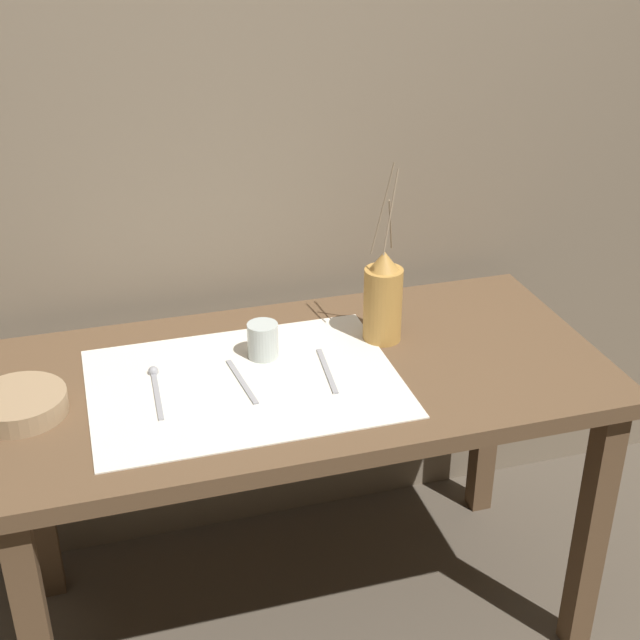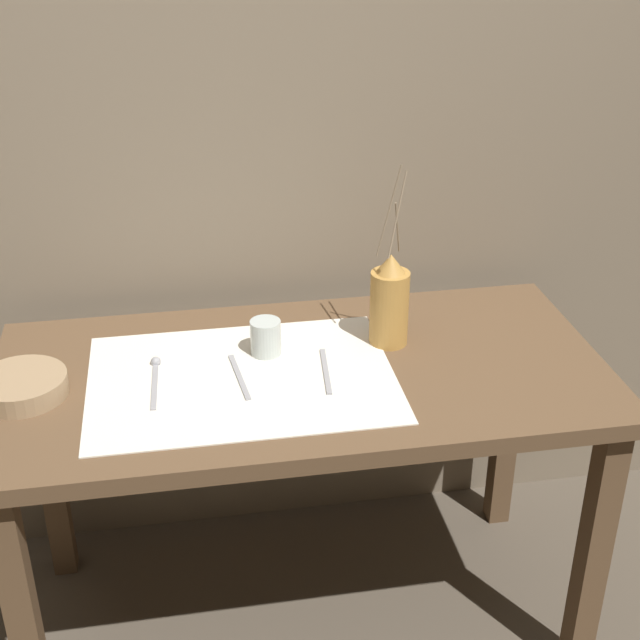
# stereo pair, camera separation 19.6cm
# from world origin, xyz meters

# --- Properties ---
(ground_plane) EXTENTS (12.00, 12.00, 0.00)m
(ground_plane) POSITION_xyz_m (0.00, 0.00, 0.00)
(ground_plane) COLOR brown
(stone_wall_back) EXTENTS (7.00, 0.06, 2.40)m
(stone_wall_back) POSITION_xyz_m (0.00, 0.45, 1.20)
(stone_wall_back) COLOR #7A6B56
(stone_wall_back) RESTS_ON ground_plane
(wooden_table) EXTENTS (1.39, 0.68, 0.75)m
(wooden_table) POSITION_xyz_m (0.00, 0.00, 0.65)
(wooden_table) COLOR brown
(wooden_table) RESTS_ON ground_plane
(linen_cloth) EXTENTS (0.68, 0.49, 0.00)m
(linen_cloth) POSITION_xyz_m (-0.14, -0.02, 0.75)
(linen_cloth) COLOR silver
(linen_cloth) RESTS_ON wooden_table
(pitcher_with_flowers) EXTENTS (0.09, 0.09, 0.44)m
(pitcher_with_flowers) POSITION_xyz_m (0.22, 0.09, 0.85)
(pitcher_with_flowers) COLOR #B7843D
(pitcher_with_flowers) RESTS_ON wooden_table
(wooden_bowl) EXTENTS (0.20, 0.20, 0.04)m
(wooden_bowl) POSITION_xyz_m (-0.61, -0.01, 0.77)
(wooden_bowl) COLOR #9E7F5B
(wooden_bowl) RESTS_ON wooden_table
(glass_tumbler_near) EXTENTS (0.07, 0.07, 0.08)m
(glass_tumbler_near) POSITION_xyz_m (-0.07, 0.08, 0.79)
(glass_tumbler_near) COLOR #B7C1BC
(glass_tumbler_near) RESTS_ON wooden_table
(spoon_inner) EXTENTS (0.03, 0.21, 0.02)m
(spoon_inner) POSITION_xyz_m (-0.33, 0.03, 0.75)
(spoon_inner) COLOR #939399
(spoon_inner) RESTS_ON wooden_table
(fork_inner) EXTENTS (0.03, 0.20, 0.00)m
(fork_inner) POSITION_xyz_m (-0.14, -0.02, 0.75)
(fork_inner) COLOR #939399
(fork_inner) RESTS_ON wooden_table
(knife_center) EXTENTS (0.03, 0.20, 0.00)m
(knife_center) POSITION_xyz_m (0.05, -0.03, 0.75)
(knife_center) COLOR #939399
(knife_center) RESTS_ON wooden_table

